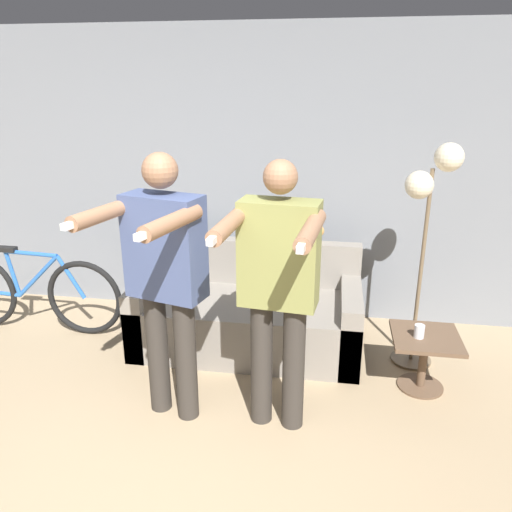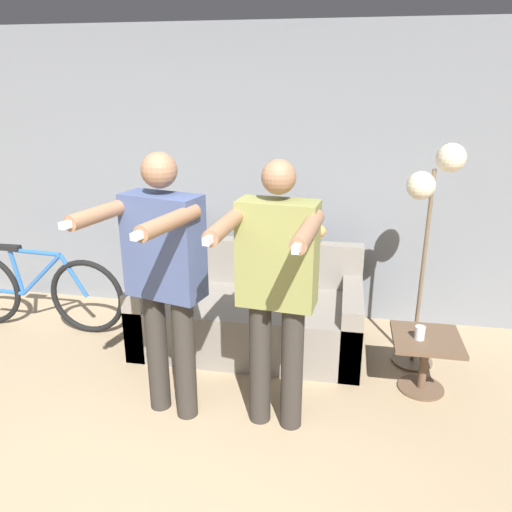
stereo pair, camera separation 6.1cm
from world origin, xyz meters
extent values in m
cube|color=gray|center=(0.00, 2.80, 1.30)|extent=(10.00, 0.05, 2.60)
cube|color=gray|center=(0.29, 2.06, 0.22)|extent=(1.83, 0.89, 0.44)
cube|color=gray|center=(0.29, 2.43, 0.63)|extent=(1.83, 0.14, 0.39)
cube|color=gray|center=(-0.55, 2.06, 0.29)|extent=(0.16, 0.89, 0.58)
cube|color=gray|center=(1.12, 2.06, 0.29)|extent=(0.16, 0.89, 0.58)
cylinder|color=#38332D|center=(-0.16, 1.14, 0.43)|extent=(0.14, 0.14, 0.85)
cylinder|color=#38332D|center=(0.05, 1.08, 0.43)|extent=(0.14, 0.14, 0.85)
cube|color=#475684|center=(-0.05, 1.11, 1.18)|extent=(0.52, 0.33, 0.64)
sphere|color=#9E7051|center=(-0.05, 1.11, 1.64)|extent=(0.21, 0.21, 0.21)
cylinder|color=#9E7051|center=(-0.34, 0.93, 1.42)|extent=(0.21, 0.51, 0.09)
cube|color=white|center=(-0.40, 0.68, 1.42)|extent=(0.07, 0.13, 0.04)
cylinder|color=#9E7051|center=(0.11, 0.81, 1.42)|extent=(0.21, 0.51, 0.09)
cube|color=white|center=(0.04, 0.57, 1.42)|extent=(0.07, 0.13, 0.04)
cylinder|color=#38332D|center=(0.54, 1.12, 0.42)|extent=(0.14, 0.14, 0.85)
cylinder|color=#38332D|center=(0.75, 1.10, 0.42)|extent=(0.14, 0.14, 0.85)
cube|color=#8C8E4C|center=(0.65, 1.11, 1.17)|extent=(0.48, 0.27, 0.64)
sphere|color=#9E7051|center=(0.65, 1.11, 1.62)|extent=(0.20, 0.20, 0.20)
cylinder|color=#9E7051|center=(0.40, 0.88, 1.40)|extent=(0.14, 0.51, 0.11)
cube|color=white|center=(0.37, 0.64, 1.39)|extent=(0.05, 0.12, 0.04)
cylinder|color=#9E7051|center=(0.84, 0.84, 1.40)|extent=(0.14, 0.51, 0.11)
cube|color=white|center=(0.81, 0.59, 1.39)|extent=(0.05, 0.12, 0.04)
ellipsoid|color=tan|center=(0.67, 2.43, 0.89)|extent=(0.37, 0.11, 0.12)
sphere|color=tan|center=(0.83, 2.43, 0.93)|extent=(0.10, 0.10, 0.10)
ellipsoid|color=tan|center=(0.47, 2.45, 0.85)|extent=(0.20, 0.04, 0.04)
cone|color=tan|center=(0.81, 2.42, 0.97)|extent=(0.03, 0.03, 0.03)
cone|color=tan|center=(0.81, 2.45, 0.97)|extent=(0.03, 0.03, 0.03)
cylinder|color=#756047|center=(1.62, 2.03, 0.01)|extent=(0.31, 0.31, 0.02)
cylinder|color=#756047|center=(1.62, 2.03, 0.77)|extent=(0.03, 0.03, 1.54)
sphere|color=#F4E5C1|center=(1.72, 2.03, 1.62)|extent=(0.20, 0.20, 0.20)
sphere|color=#F4E5C1|center=(1.54, 2.03, 1.42)|extent=(0.20, 0.20, 0.20)
cylinder|color=brown|center=(1.64, 1.66, 0.01)|extent=(0.33, 0.33, 0.02)
cylinder|color=brown|center=(1.64, 1.66, 0.20)|extent=(0.06, 0.06, 0.39)
cube|color=brown|center=(1.64, 1.66, 0.41)|extent=(0.47, 0.47, 0.03)
cylinder|color=silver|center=(1.58, 1.63, 0.47)|extent=(0.07, 0.07, 0.10)
torus|color=black|center=(-1.15, 2.05, 0.34)|extent=(0.68, 0.05, 0.68)
cylinder|color=blue|center=(-1.57, 2.05, 0.52)|extent=(0.44, 0.04, 0.42)
cylinder|color=blue|center=(-1.81, 2.05, 0.53)|extent=(0.10, 0.04, 0.42)
cylinder|color=blue|center=(-1.60, 2.05, 0.73)|extent=(0.48, 0.04, 0.05)
cylinder|color=blue|center=(-1.96, 2.05, 0.33)|extent=(0.38, 0.04, 0.05)
cylinder|color=blue|center=(-1.26, 2.05, 0.53)|extent=(0.24, 0.04, 0.39)
cube|color=black|center=(-1.84, 2.05, 0.76)|extent=(0.20, 0.07, 0.04)
camera|label=1|loc=(0.95, -1.63, 2.12)|focal=35.00mm
camera|label=2|loc=(1.01, -1.62, 2.12)|focal=35.00mm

